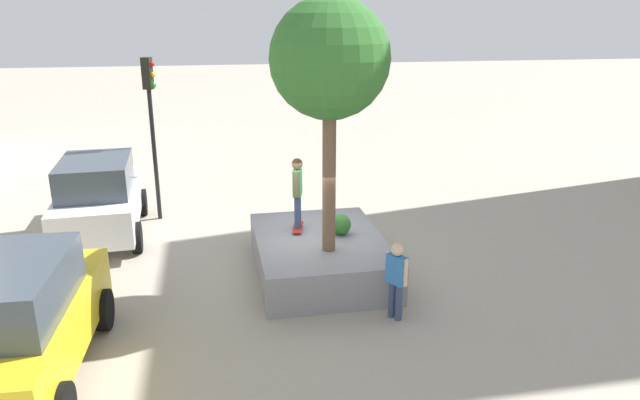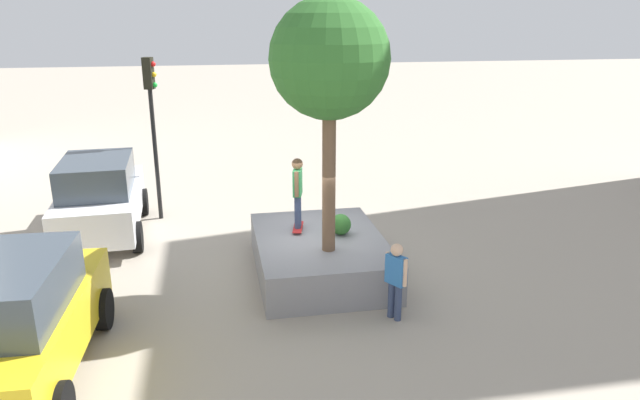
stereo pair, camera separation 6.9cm
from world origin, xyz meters
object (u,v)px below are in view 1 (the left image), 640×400
Objects in this scene: plaza_tree at (330,61)px; police_car at (99,197)px; skateboard at (298,227)px; traffic_light_corner at (151,112)px; skateboarder at (297,188)px; taxi_cab at (15,321)px; planter_ledge at (320,255)px; bystander_watching at (396,276)px.

plaza_tree reaches higher than police_car.
traffic_light_corner reaches higher than skateboard.
plaza_tree is 7.74m from police_car.
police_car is (2.82, 4.89, -0.80)m from skateboarder.
skateboarder is at bearing -116.57° from skateboard.
skateboarder is at bearing -138.65° from traffic_light_corner.
skateboard is 6.34m from taxi_cab.
plaza_tree reaches higher than traffic_light_corner.
planter_ledge is 2.38× the size of skateboarder.
traffic_light_corner is (5.28, 3.94, -1.70)m from plaza_tree.
skateboard is at bearing -119.96° from police_car.
traffic_light_corner reaches higher than skateboarder.
skateboarder is 3.44m from bystander_watching.
bystander_watching is (0.83, -6.54, -0.18)m from taxi_cab.
skateboard is 0.50× the size of skateboarder.
skateboarder is 5.70m from police_car.
skateboard is at bearing 34.05° from planter_ledge.
plaza_tree is 1.12× the size of taxi_cab.
skateboard reaches higher than planter_ledge.
plaza_tree is 6.30× the size of skateboard.
bystander_watching is at bearing -82.78° from taxi_cab.
skateboard is 5.65m from police_car.
plaza_tree reaches higher than skateboarder.
plaza_tree is 6.81m from traffic_light_corner.
traffic_light_corner reaches higher than police_car.
skateboard is 0.18× the size of taxi_cab.
skateboarder reaches higher than bystander_watching.
skateboarder is 0.35× the size of police_car.
plaza_tree is at bearing -160.67° from skateboard.
planter_ledge is 0.84× the size of taxi_cab.
skateboard is (0.61, 0.41, 0.49)m from planter_ledge.
taxi_cab reaches higher than planter_ledge.
police_car reaches higher than skateboard.
planter_ledge is at bearing -139.55° from traffic_light_corner.
bystander_watching is at bearing -132.31° from police_car.
taxi_cab is 6.59m from bystander_watching.
skateboarder is 5.41m from traffic_light_corner.
planter_ledge is at bearing -145.95° from skateboarder.
planter_ledge is 2.61m from bystander_watching.
traffic_light_corner is (3.95, 3.48, 2.21)m from skateboard.
traffic_light_corner is at bearing 40.45° from planter_ledge.
skateboarder is 6.39m from taxi_cab.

